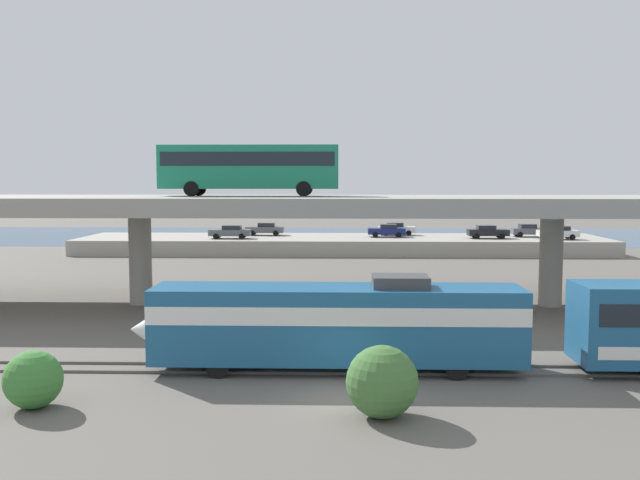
{
  "coord_description": "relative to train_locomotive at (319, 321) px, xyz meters",
  "views": [
    {
      "loc": [
        -0.27,
        -25.64,
        8.25
      ],
      "look_at": [
        -1.71,
        24.17,
        3.98
      ],
      "focal_mm": 38.94,
      "sensor_mm": 36.0,
      "label": 1
    }
  ],
  "objects": [
    {
      "name": "parked_car_2",
      "position": [
        23.01,
        51.85,
        0.29
      ],
      "size": [
        4.09,
        1.92,
        1.5
      ],
      "color": "#515459",
      "rests_on": "pier_parking_lot"
    },
    {
      "name": "harbor_water",
      "position": [
        1.18,
        74.0,
        -2.19
      ],
      "size": [
        140.0,
        36.0,
        0.01
      ],
      "primitive_type": "cube",
      "color": "navy",
      "rests_on": "ground_plane"
    },
    {
      "name": "parked_car_6",
      "position": [
        25.33,
        48.36,
        0.29
      ],
      "size": [
        4.35,
        1.91,
        1.5
      ],
      "rotation": [
        0.0,
        0.0,
        3.14
      ],
      "color": "silver",
      "rests_on": "pier_parking_lot"
    },
    {
      "name": "train_locomotive",
      "position": [
        0.0,
        0.0,
        0.0
      ],
      "size": [
        17.05,
        3.04,
        4.18
      ],
      "rotation": [
        0.0,
        0.0,
        3.14
      ],
      "color": "#1E5984",
      "rests_on": "ground_plane"
    },
    {
      "name": "parked_car_5",
      "position": [
        -8.09,
        53.3,
        0.29
      ],
      "size": [
        4.5,
        1.9,
        1.5
      ],
      "rotation": [
        0.0,
        0.0,
        3.14
      ],
      "color": "#515459",
      "rests_on": "pier_parking_lot"
    },
    {
      "name": "parked_car_0",
      "position": [
        7.72,
        53.98,
        0.29
      ],
      "size": [
        4.4,
        1.93,
        1.5
      ],
      "color": "silver",
      "rests_on": "pier_parking_lot"
    },
    {
      "name": "highway_overpass",
      "position": [
        1.18,
        16.0,
        4.31
      ],
      "size": [
        96.0,
        11.75,
        7.21
      ],
      "color": "#9E998E",
      "rests_on": "ground_plane"
    },
    {
      "name": "transit_bus_on_overpass",
      "position": [
        -5.19,
        17.23,
        7.08
      ],
      "size": [
        12.0,
        2.68,
        3.4
      ],
      "color": "#197A56",
      "rests_on": "highway_overpass"
    },
    {
      "name": "rail_strip_near",
      "position": [
        1.18,
        -0.71,
        -2.13
      ],
      "size": [
        110.0,
        0.12,
        0.12
      ],
      "primitive_type": "cube",
      "color": "#59544C",
      "rests_on": "ground_plane"
    },
    {
      "name": "ground_plane",
      "position": [
        1.18,
        -4.0,
        -2.19
      ],
      "size": [
        260.0,
        260.0,
        0.0
      ],
      "primitive_type": "plane",
      "color": "#605B54"
    },
    {
      "name": "parked_car_1",
      "position": [
        6.39,
        51.14,
        0.29
      ],
      "size": [
        4.32,
        1.97,
        1.5
      ],
      "rotation": [
        0.0,
        0.0,
        3.14
      ],
      "color": "navy",
      "rests_on": "pier_parking_lot"
    },
    {
      "name": "pier_parking_lot",
      "position": [
        1.18,
        51.0,
        -1.34
      ],
      "size": [
        60.44,
        12.42,
        1.71
      ],
      "primitive_type": "cube",
      "color": "#9E998E",
      "rests_on": "ground_plane"
    },
    {
      "name": "rail_strip_far",
      "position": [
        1.18,
        0.71,
        -2.13
      ],
      "size": [
        110.0,
        0.12,
        0.12
      ],
      "primitive_type": "cube",
      "color": "#59544C",
      "rests_on": "ground_plane"
    },
    {
      "name": "parked_car_3",
      "position": [
        -11.53,
        48.41,
        0.29
      ],
      "size": [
        4.66,
        1.87,
        1.5
      ],
      "rotation": [
        0.0,
        0.0,
        3.14
      ],
      "color": "#515459",
      "rests_on": "pier_parking_lot"
    },
    {
      "name": "shrub_right",
      "position": [
        2.39,
        -5.97,
        -0.92
      ],
      "size": [
        2.54,
        2.54,
        2.54
      ],
      "primitive_type": "sphere",
      "color": "#416F35",
      "rests_on": "ground_plane"
    },
    {
      "name": "shrub_left",
      "position": [
        -10.21,
        -5.34,
        -1.13
      ],
      "size": [
        2.12,
        2.12,
        2.12
      ],
      "primitive_type": "sphere",
      "color": "#3C7E36",
      "rests_on": "ground_plane"
    },
    {
      "name": "parked_car_4",
      "position": [
        17.71,
        49.42,
        0.29
      ],
      "size": [
        4.55,
        1.91,
        1.5
      ],
      "color": "black",
      "rests_on": "pier_parking_lot"
    }
  ]
}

